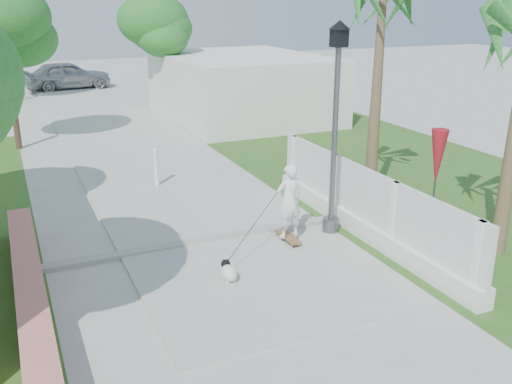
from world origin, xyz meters
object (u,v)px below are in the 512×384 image
bollard (156,167)px  dog (229,272)px  parked_car (68,75)px  street_lamp (335,122)px  patio_umbrella (438,158)px  skateboarder (260,221)px

bollard → dog: (-0.22, -5.82, -0.37)m
bollard → parked_car: 19.08m
street_lamp → parked_car: bearing=96.6°
street_lamp → parked_car: street_lamp is taller
patio_umbrella → parked_car: (-4.63, 24.57, -0.91)m
skateboarder → parked_car: size_ratio=0.46×
bollard → skateboarder: (0.78, -5.01, 0.15)m
bollard → patio_umbrella: (4.60, -5.50, 1.10)m
street_lamp → skateboarder: (-1.92, -0.51, -1.69)m
skateboarder → dog: size_ratio=3.65×
dog → parked_car: bearing=93.4°
bollard → patio_umbrella: 7.25m
patio_umbrella → skateboarder: patio_umbrella is taller
skateboarder → dog: skateboarder is taller
dog → parked_car: parked_car is taller
street_lamp → skateboarder: size_ratio=2.09×
street_lamp → skateboarder: bearing=-165.0°
street_lamp → patio_umbrella: size_ratio=1.93×
street_lamp → patio_umbrella: street_lamp is taller
street_lamp → dog: size_ratio=7.64×
bollard → parked_car: (-0.03, 19.07, 0.20)m
bollard → dog: bearing=-92.1°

